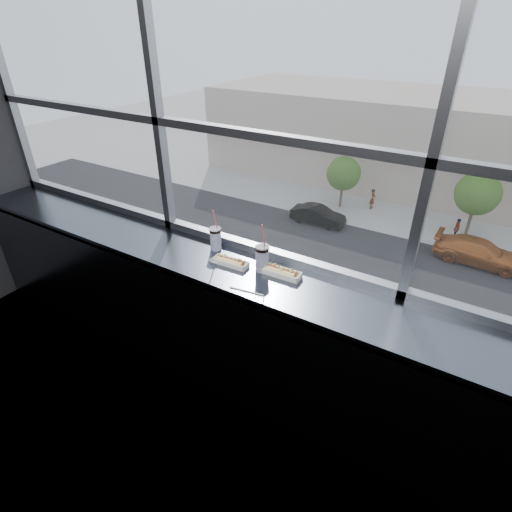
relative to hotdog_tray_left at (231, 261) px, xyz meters
The scene contains 26 objects.
floor 1.68m from the hotdog_tray_left, 81.67° to the right, with size 6.00×6.00×0.00m, color #232326.
wall_back_lower 0.66m from the hotdog_tray_left, 55.48° to the left, with size 6.00×6.00×0.00m, color black.
window_glass 1.22m from the hotdog_tray_left, 57.41° to the left, with size 6.00×6.00×0.00m, color silver.
window_mullions 1.22m from the hotdog_tray_left, 55.48° to the left, with size 6.00×0.08×2.40m, color gray, non-canonical shape.
counter 0.19m from the hotdog_tray_left, ahead, with size 6.00×0.55×0.06m, color #4F5560.
counter_fascia 0.66m from the hotdog_tray_left, 55.84° to the right, with size 6.00×0.04×1.04m, color #4F5560.
hotdog_tray_left is the anchor object (origin of this frame).
hotdog_tray_right 0.39m from the hotdog_tray_left, ahead, with size 0.30×0.11×0.07m.
soda_cup_left 0.28m from the hotdog_tray_left, 150.00° to the left, with size 0.10×0.10×0.35m.
soda_cup_right 0.26m from the hotdog_tray_left, 13.48° to the left, with size 0.10×0.10×0.38m.
loose_straw 0.36m from the hotdog_tray_left, 38.75° to the right, with size 0.01×0.01×0.25m, color white.
wrapper 0.13m from the hotdog_tray_left, 164.88° to the right, with size 0.10×0.07×0.02m, color silver.
plaza_ground 45.41m from the hotdog_tray_left, 89.76° to the left, with size 120.00×120.00×0.00m, color #989797.
plaza_near 14.12m from the hotdog_tray_left, 88.57° to the left, with size 50.00×14.00×0.04m, color #989797.
street_asphalt 23.60m from the hotdog_tray_left, 89.49° to the left, with size 80.00×10.00×0.06m, color black.
far_sidewalk 30.75m from the hotdog_tray_left, 89.63° to the left, with size 80.00×6.00×0.04m, color #989797.
far_building 39.12m from the hotdog_tray_left, 89.73° to the left, with size 50.00×14.00×8.00m, color #AD9C8E.
car_far_b 26.73m from the hotdog_tray_left, 84.86° to the left, with size 6.33×2.64×2.11m, color #AA521D.
car_far_a 28.17m from the hotdog_tray_left, 110.34° to the left, with size 5.53×2.31×1.84m, color black.
car_near_a 23.13m from the hotdog_tray_left, 127.00° to the left, with size 6.58×2.74×2.19m, color gray.
car_near_b 20.78m from the hotdog_tray_left, 112.56° to the left, with size 6.22×2.59×2.07m, color black.
car_near_c 19.72m from the hotdog_tray_left, 95.44° to the left, with size 6.12×2.55×2.04m, color maroon.
pedestrian_a 31.96m from the hotdog_tray_left, 102.16° to the left, with size 0.90×0.68×2.03m, color #66605B.
pedestrian_b 29.37m from the hotdog_tray_left, 89.04° to the left, with size 0.83×0.62×1.86m, color #66605B.
tree_left 30.97m from the hotdog_tray_left, 107.11° to the left, with size 2.77×2.77×4.32m.
tree_center 29.65m from the hotdog_tray_left, 87.82° to the left, with size 3.06×3.06×4.78m.
Camera 1 is at (1.29, -0.81, 2.66)m, focal length 28.00 mm.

